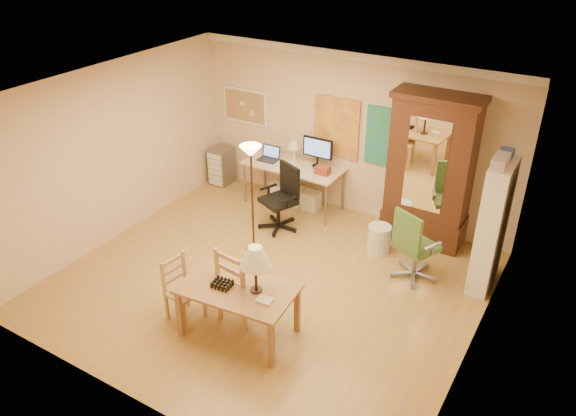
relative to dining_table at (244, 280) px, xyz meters
The scene contains 16 objects.
floor 1.35m from the dining_table, 107.89° to the left, with size 5.50×5.50×0.00m, color #AD873D.
crown_molding 3.96m from the dining_table, 95.45° to the left, with size 5.50×0.08×0.12m, color white.
corkboard 4.29m from the dining_table, 124.24° to the left, with size 0.90×0.04×0.62m, color #9B7748.
art_panel_left 3.61m from the dining_table, 99.45° to the left, with size 0.80×0.04×1.00m, color yellow.
art_panel_right 3.57m from the dining_table, 84.83° to the left, with size 0.75×0.04×0.95m, color teal.
dining_table is the anchor object (origin of this frame).
ladder_chair_back 0.44m from the dining_table, 135.90° to the left, with size 0.54×0.53×1.05m.
ladder_chair_left 0.96m from the dining_table, behind, with size 0.42×0.44×0.85m.
torchiere_lamp 1.95m from the dining_table, 121.12° to the left, with size 0.31×0.31×1.72m.
computer_desk 3.41m from the dining_table, 109.91° to the left, with size 1.69×0.74×1.28m.
office_chair_black 2.65m from the dining_table, 112.38° to the left, with size 0.66×0.66×1.07m.
office_chair_green 2.60m from the dining_table, 58.59° to the left, with size 0.67×0.67×1.08m.
drawer_cart 4.31m from the dining_table, 130.77° to the left, with size 0.35×0.42×0.70m.
armoire 3.46m from the dining_table, 71.40° to the left, with size 1.28×0.61×2.35m.
bookshelf 3.36m from the dining_table, 48.70° to the left, with size 0.28×0.73×1.84m.
wastebin 2.70m from the dining_table, 75.42° to the left, with size 0.35×0.35×0.44m, color silver.
Camera 1 is at (3.51, -5.33, 4.68)m, focal length 35.00 mm.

